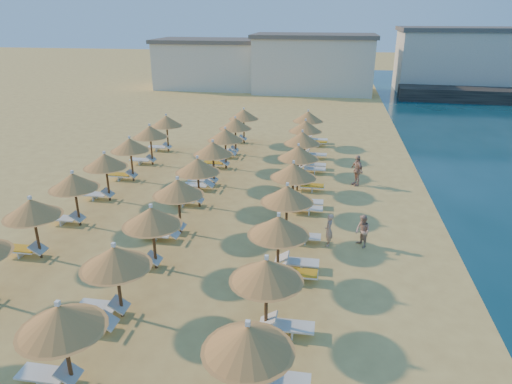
% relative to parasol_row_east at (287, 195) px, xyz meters
% --- Properties ---
extents(ground, '(220.00, 220.00, 0.00)m').
position_rel_parasol_row_east_xyz_m(ground, '(-2.32, -1.36, -2.31)').
color(ground, '#E2BE63').
rests_on(ground, ground).
extents(hotel_blocks, '(47.85, 11.67, 8.10)m').
position_rel_parasol_row_east_xyz_m(hotel_blocks, '(1.87, 44.33, 1.39)').
color(hotel_blocks, beige).
rests_on(hotel_blocks, ground).
extents(parasol_row_east, '(2.42, 35.18, 2.89)m').
position_rel_parasol_row_east_xyz_m(parasol_row_east, '(0.00, 0.00, 0.00)').
color(parasol_row_east, brown).
rests_on(parasol_row_east, ground).
extents(parasol_row_west, '(2.42, 35.18, 2.89)m').
position_rel_parasol_row_east_xyz_m(parasol_row_west, '(-5.10, 0.00, 0.00)').
color(parasol_row_west, brown).
rests_on(parasol_row_west, ground).
extents(parasol_row_inland, '(2.42, 25.35, 2.89)m').
position_rel_parasol_row_east_xyz_m(parasol_row_inland, '(-10.35, 1.64, 0.00)').
color(parasol_row_inland, brown).
rests_on(parasol_row_inland, ground).
extents(loungers, '(13.57, 34.32, 0.66)m').
position_rel_parasol_row_east_xyz_m(loungers, '(-4.14, 0.24, -1.97)').
color(loungers, white).
rests_on(loungers, ground).
extents(beachgoer_c, '(0.96, 1.20, 1.91)m').
position_rel_parasol_row_east_xyz_m(beachgoer_c, '(3.50, 8.05, -1.36)').
color(beachgoer_c, tan).
rests_on(beachgoer_c, ground).
extents(beachgoer_b, '(0.87, 0.93, 1.53)m').
position_rel_parasol_row_east_xyz_m(beachgoer_b, '(3.45, 0.02, -1.54)').
color(beachgoer_b, tan).
rests_on(beachgoer_b, ground).
extents(beachgoer_a, '(0.38, 0.56, 1.53)m').
position_rel_parasol_row_east_xyz_m(beachgoer_a, '(1.95, -0.09, -1.54)').
color(beachgoer_a, tan).
rests_on(beachgoer_a, ground).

